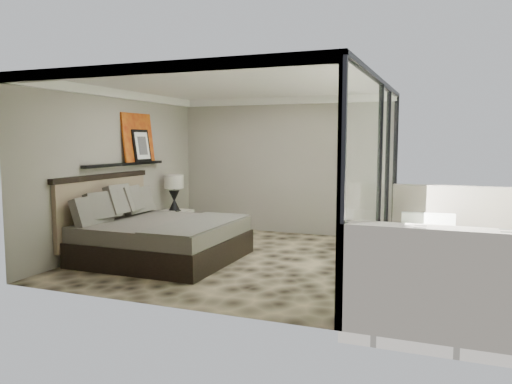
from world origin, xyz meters
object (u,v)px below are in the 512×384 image
(bed, at_px, (157,236))
(nightstand, at_px, (175,222))
(lounger, at_px, (430,250))
(table_lamp, at_px, (174,188))

(bed, relative_size, nightstand, 4.10)
(nightstand, bearing_deg, bed, -63.26)
(bed, height_order, nightstand, bed)
(nightstand, xyz_separation_m, lounger, (4.90, -0.50, -0.07))
(bed, distance_m, table_lamp, 2.10)
(table_lamp, distance_m, lounger, 5.01)
(nightstand, height_order, lounger, lounger)
(table_lamp, height_order, lounger, table_lamp)
(table_lamp, bearing_deg, bed, -67.20)
(bed, distance_m, nightstand, 1.98)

